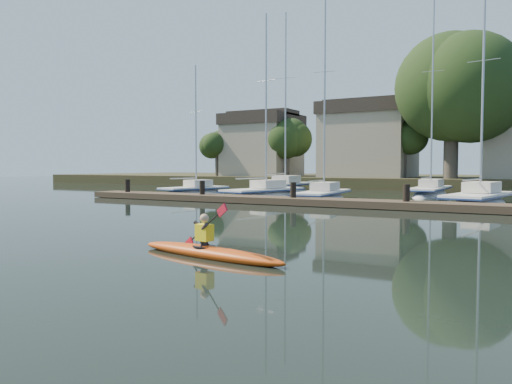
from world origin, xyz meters
The scene contains 10 objects.
ground centered at (0.00, 0.00, 0.00)m, with size 160.00×160.00×0.00m, color black.
kayak centered at (1.93, -1.07, 0.17)m, with size 4.34×1.28×1.38m.
dock centered at (0.00, 14.00, 0.20)m, with size 34.00×2.00×1.80m.
sailboat_0 centered at (-13.42, 19.21, -0.17)m, with size 3.13×6.88×10.55m.
sailboat_1 centered at (-7.32, 18.64, -0.18)m, with size 3.40×8.36×13.30m.
sailboat_2 centered at (-2.92, 18.09, -0.17)m, with size 2.56×8.23×13.41m.
sailboat_3 centered at (5.80, 18.44, -0.20)m, with size 3.55×8.48×13.27m.
sailboat_5 centered at (-9.72, 26.56, -0.20)m, with size 2.71×9.76×16.00m.
sailboat_6 centered at (1.84, 26.56, -0.17)m, with size 2.01×9.47×15.04m.
shore centered at (1.61, 40.29, 3.23)m, with size 90.00×25.25×12.75m.
Camera 1 is at (8.42, -10.37, 2.08)m, focal length 35.00 mm.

